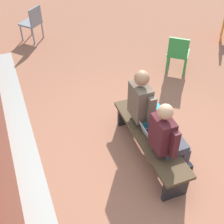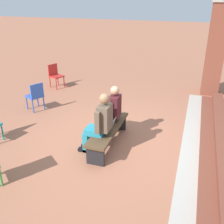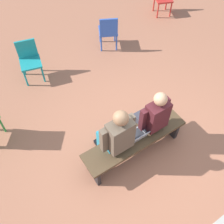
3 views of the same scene
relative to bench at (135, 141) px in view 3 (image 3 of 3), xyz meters
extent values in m
plane|color=#9E6047|center=(-0.14, 0.16, -0.35)|extent=(60.00, 60.00, 0.00)
cube|color=#4C3823|center=(0.00, 0.00, 0.07)|extent=(1.80, 0.44, 0.05)
cube|color=black|center=(-0.80, 0.00, -0.15)|extent=(0.06, 0.37, 0.40)
cube|color=black|center=(0.80, 0.00, -0.15)|extent=(0.06, 0.37, 0.40)
cube|color=#383842|center=(-0.36, -0.16, 0.15)|extent=(0.31, 0.37, 0.13)
cube|color=#383842|center=(-0.44, -0.35, -0.13)|extent=(0.10, 0.11, 0.45)
cube|color=black|center=(-0.44, -0.40, -0.32)|extent=(0.10, 0.22, 0.06)
cube|color=#383842|center=(-0.27, -0.35, -0.13)|extent=(0.10, 0.11, 0.45)
cube|color=black|center=(-0.27, -0.40, -0.32)|extent=(0.10, 0.22, 0.06)
cube|color=#47191E|center=(-0.36, 0.04, 0.47)|extent=(0.35, 0.22, 0.51)
cube|color=maroon|center=(-0.36, -0.08, 0.43)|extent=(0.05, 0.01, 0.31)
cube|color=#47191E|center=(-0.58, -0.03, 0.45)|extent=(0.08, 0.09, 0.44)
cube|color=#47191E|center=(-0.14, -0.03, 0.45)|extent=(0.08, 0.09, 0.44)
sphere|color=tan|center=(-0.36, 0.04, 0.85)|extent=(0.20, 0.20, 0.20)
cube|color=teal|center=(0.33, -0.18, 0.15)|extent=(0.33, 0.39, 0.14)
cube|color=teal|center=(0.24, -0.37, -0.13)|extent=(0.11, 0.12, 0.45)
cube|color=black|center=(0.24, -0.43, -0.32)|extent=(0.11, 0.24, 0.07)
cube|color=teal|center=(0.42, -0.37, -0.13)|extent=(0.11, 0.12, 0.45)
cube|color=black|center=(0.42, -0.43, -0.32)|extent=(0.11, 0.24, 0.07)
cube|color=brown|center=(0.33, 0.04, 0.50)|extent=(0.37, 0.24, 0.55)
cube|color=brown|center=(0.09, -0.03, 0.48)|extent=(0.09, 0.10, 0.47)
cube|color=brown|center=(0.57, -0.03, 0.48)|extent=(0.09, 0.10, 0.47)
sphere|color=#8C6647|center=(0.33, 0.04, 0.91)|extent=(0.22, 0.22, 0.22)
cube|color=#9EA0A5|center=(-0.03, -0.04, 0.11)|extent=(0.32, 0.22, 0.02)
cube|color=#2D2D33|center=(-0.03, -0.05, 0.12)|extent=(0.29, 0.15, 0.00)
cube|color=#9EA0A5|center=(-0.03, 0.10, 0.21)|extent=(0.32, 0.07, 0.19)
cube|color=#33519E|center=(-0.03, 0.09, 0.21)|extent=(0.28, 0.06, 0.17)
cube|color=#2D56B7|center=(-1.24, -2.72, 0.07)|extent=(0.57, 0.57, 0.04)
cube|color=#2D56B7|center=(-1.16, -2.56, 0.29)|extent=(0.37, 0.22, 0.40)
cylinder|color=#2D56B7|center=(-1.49, -2.80, -0.15)|extent=(0.04, 0.04, 0.40)
cylinder|color=#2D56B7|center=(-1.17, -2.97, -0.15)|extent=(0.04, 0.04, 0.40)
cylinder|color=#2D56B7|center=(-1.32, -2.48, -0.15)|extent=(0.04, 0.04, 0.40)
cylinder|color=#2D56B7|center=(-1.00, -2.65, -0.15)|extent=(0.04, 0.04, 0.40)
cube|color=teal|center=(0.69, -2.66, 0.07)|extent=(0.51, 0.51, 0.04)
cube|color=teal|center=(0.64, -2.84, 0.29)|extent=(0.40, 0.13, 0.40)
cylinder|color=teal|center=(0.91, -2.53, -0.15)|extent=(0.04, 0.04, 0.40)
cylinder|color=teal|center=(0.56, -2.44, -0.15)|extent=(0.04, 0.04, 0.40)
cylinder|color=teal|center=(0.82, -2.88, -0.15)|extent=(0.04, 0.04, 0.40)
cylinder|color=teal|center=(0.47, -2.79, -0.15)|extent=(0.04, 0.04, 0.40)
cylinder|color=#2D893D|center=(1.70, -1.64, -0.15)|extent=(0.04, 0.04, 0.40)
cylinder|color=red|center=(-3.01, -3.01, -0.15)|extent=(0.04, 0.04, 0.40)
cylinder|color=red|center=(-3.34, -2.88, -0.15)|extent=(0.04, 0.04, 0.40)
cylinder|color=red|center=(-3.15, -3.35, -0.15)|extent=(0.04, 0.04, 0.40)
cylinder|color=red|center=(-3.48, -3.21, -0.15)|extent=(0.04, 0.04, 0.40)
camera|label=1|loc=(-2.81, 1.70, 3.38)|focal=50.00mm
camera|label=2|loc=(4.89, 1.70, 2.82)|focal=42.00mm
camera|label=3|loc=(1.56, 1.70, 3.64)|focal=42.00mm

